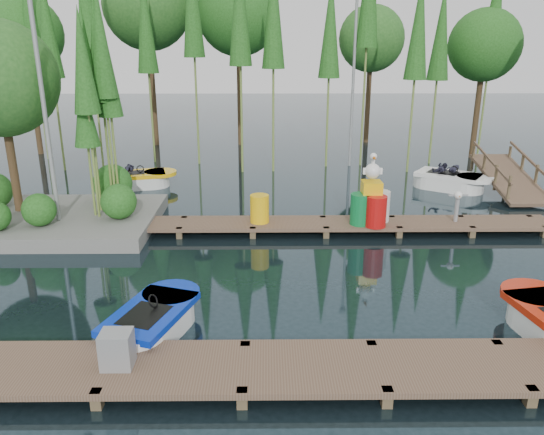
{
  "coord_description": "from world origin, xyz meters",
  "views": [
    {
      "loc": [
        0.38,
        -11.73,
        5.17
      ],
      "look_at": [
        0.5,
        0.5,
        1.1
      ],
      "focal_mm": 35.0,
      "sensor_mm": 36.0,
      "label": 1
    }
  ],
  "objects_px": {
    "boat_blue": "(152,322)",
    "drum_cluster": "(372,203)",
    "yellow_barrel": "(260,209)",
    "boat_yellow_far": "(138,180)",
    "utility_cabinet": "(117,349)",
    "island": "(28,116)"
  },
  "relations": [
    {
      "from": "boat_blue",
      "to": "drum_cluster",
      "type": "height_order",
      "value": "drum_cluster"
    },
    {
      "from": "boat_blue",
      "to": "yellow_barrel",
      "type": "bearing_deg",
      "value": 89.4
    },
    {
      "from": "boat_yellow_far",
      "to": "utility_cabinet",
      "type": "xyz_separation_m",
      "value": [
        2.44,
        -11.96,
        0.32
      ]
    },
    {
      "from": "island",
      "to": "boat_blue",
      "type": "height_order",
      "value": "island"
    },
    {
      "from": "boat_blue",
      "to": "utility_cabinet",
      "type": "height_order",
      "value": "utility_cabinet"
    },
    {
      "from": "boat_yellow_far",
      "to": "yellow_barrel",
      "type": "height_order",
      "value": "boat_yellow_far"
    },
    {
      "from": "boat_blue",
      "to": "utility_cabinet",
      "type": "bearing_deg",
      "value": -80.42
    },
    {
      "from": "utility_cabinet",
      "to": "island",
      "type": "bearing_deg",
      "value": 119.01
    },
    {
      "from": "yellow_barrel",
      "to": "utility_cabinet",
      "type": "bearing_deg",
      "value": -107.05
    },
    {
      "from": "boat_yellow_far",
      "to": "utility_cabinet",
      "type": "relative_size",
      "value": 4.83
    },
    {
      "from": "boat_blue",
      "to": "utility_cabinet",
      "type": "relative_size",
      "value": 4.54
    },
    {
      "from": "boat_blue",
      "to": "utility_cabinet",
      "type": "xyz_separation_m",
      "value": [
        -0.23,
        -1.46,
        0.36
      ]
    },
    {
      "from": "drum_cluster",
      "to": "yellow_barrel",
      "type": "bearing_deg",
      "value": 177.2
    },
    {
      "from": "utility_cabinet",
      "to": "boat_yellow_far",
      "type": "bearing_deg",
      "value": 101.52
    },
    {
      "from": "yellow_barrel",
      "to": "boat_yellow_far",
      "type": "bearing_deg",
      "value": 132.74
    },
    {
      "from": "boat_yellow_far",
      "to": "drum_cluster",
      "type": "height_order",
      "value": "drum_cluster"
    },
    {
      "from": "island",
      "to": "yellow_barrel",
      "type": "height_order",
      "value": "island"
    },
    {
      "from": "utility_cabinet",
      "to": "yellow_barrel",
      "type": "height_order",
      "value": "yellow_barrel"
    },
    {
      "from": "drum_cluster",
      "to": "boat_yellow_far",
      "type": "bearing_deg",
      "value": 146.47
    },
    {
      "from": "utility_cabinet",
      "to": "yellow_barrel",
      "type": "distance_m",
      "value": 7.32
    },
    {
      "from": "utility_cabinet",
      "to": "yellow_barrel",
      "type": "xyz_separation_m",
      "value": [
        2.15,
        7.0,
        0.1
      ]
    },
    {
      "from": "yellow_barrel",
      "to": "drum_cluster",
      "type": "bearing_deg",
      "value": -2.8
    }
  ]
}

